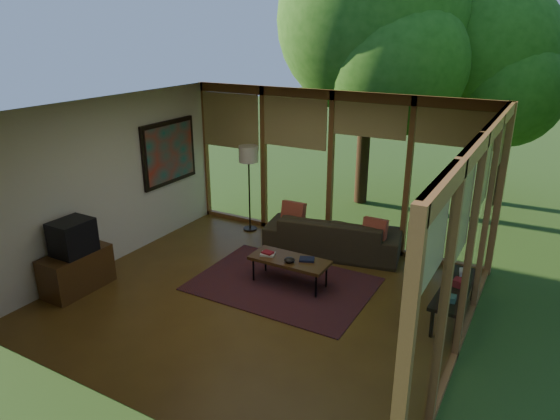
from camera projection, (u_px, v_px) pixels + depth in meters
The scene contains 25 objects.
floor at pixel (257, 299), 7.19m from camera, with size 5.50×5.50×0.00m, color brown.
ceiling at pixel (253, 111), 6.26m from camera, with size 5.50×5.50×0.00m, color white.
wall_left at pixel (110, 182), 7.99m from camera, with size 0.04×5.00×2.70m, color silver.
wall_front at pixel (114, 291), 4.68m from camera, with size 5.50×0.04×2.70m, color silver.
window_wall_back at pixel (331, 169), 8.77m from camera, with size 5.50×0.12×2.70m, color brown.
window_wall_right at pixel (468, 254), 5.46m from camera, with size 0.12×5.00×2.70m, color brown.
tree_nw at pixel (372, 20), 9.98m from camera, with size 3.80×3.80×5.73m.
tree_ne at pixel (483, 55), 10.37m from camera, with size 3.13×3.13×4.72m.
rug at pixel (283, 284), 7.60m from camera, with size 2.62×1.86×0.01m, color maroon.
sofa at pixel (333, 235), 8.57m from camera, with size 2.28×0.89×0.67m, color #372D1B.
pillow_left at pixel (293, 214), 8.79m from camera, with size 0.42×0.14×0.42m, color maroon.
pillow_right at pixel (375, 231), 8.10m from camera, with size 0.39×0.13×0.39m, color maroon.
ct_book_lower at pixel (268, 254), 7.58m from camera, with size 0.21×0.16×0.03m, color beige.
ct_book_upper at pixel (268, 252), 7.57m from camera, with size 0.16×0.12×0.03m, color maroon.
ct_book_side at pixel (307, 259), 7.41m from camera, with size 0.22×0.16×0.03m, color black.
ct_bowl at pixel (289, 260), 7.35m from camera, with size 0.16×0.16×0.07m, color black.
media_cabinet at pixel (77, 271), 7.36m from camera, with size 0.50×1.00×0.60m, color #503216.
television at pixel (73, 237), 7.16m from camera, with size 0.45×0.55×0.50m, color black.
console_book_a at pixel (437, 295), 6.32m from camera, with size 0.20×0.14×0.07m, color #376158.
console_book_b at pixel (445, 280), 6.68m from camera, with size 0.22×0.16×0.10m, color maroon.
console_book_c at pixel (451, 269), 7.01m from camera, with size 0.24×0.17×0.06m, color beige.
floor_lamp at pixel (249, 159), 9.19m from camera, with size 0.36×0.36×1.65m.
coffee_table at pixel (290, 261), 7.48m from camera, with size 1.20×0.50×0.43m.
side_console at pixel (444, 287), 6.67m from camera, with size 0.60×1.40×0.46m.
wall_painting at pixel (169, 152), 9.05m from camera, with size 0.06×1.35×1.15m.
Camera 1 is at (3.39, -5.33, 3.68)m, focal length 32.00 mm.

